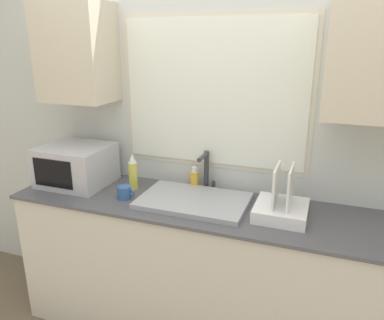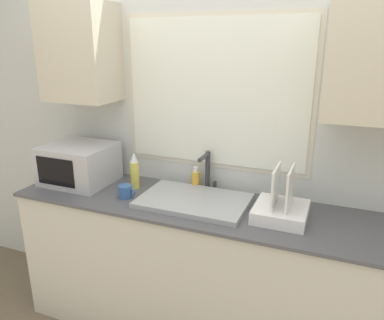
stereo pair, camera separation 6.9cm
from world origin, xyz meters
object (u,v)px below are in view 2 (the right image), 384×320
at_px(dish_rack, 281,208).
at_px(spray_bottle, 135,171).
at_px(soap_bottle, 196,179).
at_px(mug_near_sink, 126,191).
at_px(microwave, 79,164).
at_px(faucet, 207,168).

xyz_separation_m(dish_rack, spray_bottle, (-0.96, 0.08, 0.06)).
xyz_separation_m(soap_bottle, mug_near_sink, (-0.35, -0.30, -0.02)).
bearing_deg(microwave, mug_near_sink, -14.96).
bearing_deg(faucet, mug_near_sink, -144.76).
height_order(microwave, spray_bottle, microwave).
relative_size(microwave, soap_bottle, 3.00).
bearing_deg(mug_near_sink, soap_bottle, 41.31).
xyz_separation_m(faucet, microwave, (-0.86, -0.19, -0.02)).
height_order(faucet, spray_bottle, faucet).
height_order(faucet, soap_bottle, faucet).
distance_m(faucet, mug_near_sink, 0.53).
relative_size(faucet, spray_bottle, 1.07).
bearing_deg(faucet, dish_rack, -23.43).
height_order(spray_bottle, mug_near_sink, spray_bottle).
xyz_separation_m(dish_rack, mug_near_sink, (-0.94, -0.08, -0.02)).
bearing_deg(faucet, microwave, -167.80).
distance_m(microwave, spray_bottle, 0.41).
bearing_deg(microwave, soap_bottle, 13.62).
height_order(dish_rack, mug_near_sink, dish_rack).
distance_m(faucet, microwave, 0.88).
distance_m(microwave, mug_near_sink, 0.46).
xyz_separation_m(faucet, soap_bottle, (-0.08, 0.00, -0.09)).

